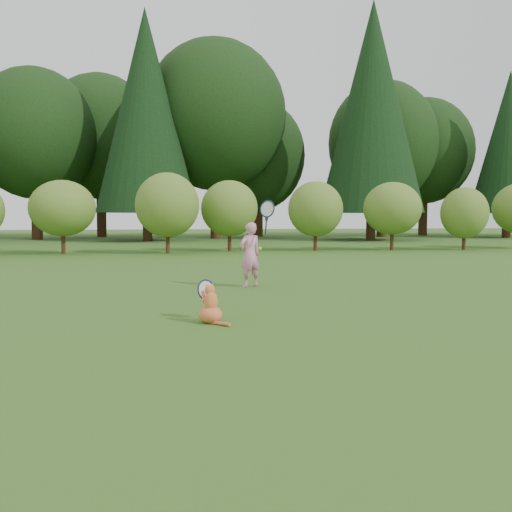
{
  "coord_description": "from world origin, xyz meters",
  "views": [
    {
      "loc": [
        -1.15,
        -7.8,
        1.31
      ],
      "look_at": [
        0.2,
        0.8,
        0.7
      ],
      "focal_mm": 40.0,
      "sensor_mm": 36.0,
      "label": 1
    }
  ],
  "objects": [
    {
      "name": "shrub_row",
      "position": [
        0.0,
        13.0,
        1.4
      ],
      "size": [
        28.0,
        3.0,
        2.8
      ],
      "primitive_type": null,
      "color": "#537424",
      "rests_on": "ground"
    },
    {
      "name": "cat",
      "position": [
        -0.63,
        -0.85,
        0.25
      ],
      "size": [
        0.44,
        0.7,
        0.66
      ],
      "rotation": [
        0.0,
        0.0,
        0.27
      ],
      "color": "orange",
      "rests_on": "ground"
    },
    {
      "name": "woodland_backdrop",
      "position": [
        0.0,
        23.0,
        7.5
      ],
      "size": [
        48.0,
        10.0,
        15.0
      ],
      "primitive_type": null,
      "color": "black",
      "rests_on": "ground"
    },
    {
      "name": "ground",
      "position": [
        0.0,
        0.0,
        0.0
      ],
      "size": [
        100.0,
        100.0,
        0.0
      ],
      "primitive_type": "plane",
      "color": "#255718",
      "rests_on": "ground"
    },
    {
      "name": "child",
      "position": [
        0.38,
        2.6,
        0.63
      ],
      "size": [
        0.73,
        0.52,
        1.79
      ],
      "rotation": [
        0.0,
        0.0,
        3.57
      ],
      "color": "pink",
      "rests_on": "ground"
    },
    {
      "name": "tennis_ball",
      "position": [
        0.35,
        1.37,
        0.78
      ],
      "size": [
        0.06,
        0.06,
        0.06
      ],
      "color": "#CBD218",
      "rests_on": "ground"
    }
  ]
}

